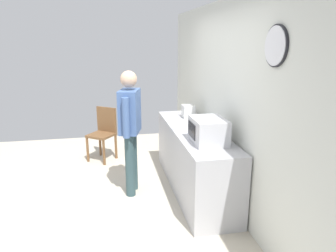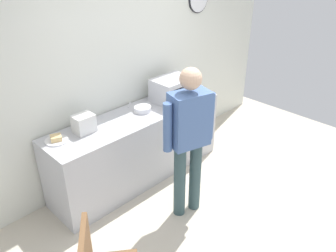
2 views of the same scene
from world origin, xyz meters
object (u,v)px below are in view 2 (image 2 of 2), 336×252
object	(u,v)px
microwave	(172,89)
person_standing	(189,134)
salad_bowl	(143,109)
fork_utensil	(154,122)
spoon_utensil	(129,104)
sandwich_plate	(56,139)
toaster	(84,124)

from	to	relation	value
microwave	person_standing	bearing A→B (deg)	-126.68
salad_bowl	fork_utensil	xyz separation A→B (m)	(-0.10, -0.30, -0.03)
salad_bowl	person_standing	xyz separation A→B (m)	(-0.16, -0.91, 0.08)
salad_bowl	fork_utensil	bearing A→B (deg)	-107.49
person_standing	spoon_utensil	bearing A→B (deg)	81.94
sandwich_plate	salad_bowl	xyz separation A→B (m)	(1.11, -0.10, 0.01)
fork_utensil	spoon_utensil	size ratio (longest dim) A/B	1.00
toaster	person_standing	distance (m)	1.16
spoon_utensil	fork_utensil	bearing A→B (deg)	-99.97
sandwich_plate	toaster	distance (m)	0.34
sandwich_plate	spoon_utensil	distance (m)	1.13
microwave	fork_utensil	world-z (taller)	microwave
salad_bowl	microwave	bearing A→B (deg)	-2.53
salad_bowl	person_standing	bearing A→B (deg)	-100.11
sandwich_plate	toaster	world-z (taller)	toaster
microwave	spoon_utensil	bearing A→B (deg)	150.20
toaster	spoon_utensil	xyz separation A→B (m)	(0.79, 0.20, -0.10)
toaster	spoon_utensil	world-z (taller)	toaster
spoon_utensil	toaster	bearing A→B (deg)	-166.02
sandwich_plate	fork_utensil	distance (m)	1.09
toaster	person_standing	bearing A→B (deg)	-57.19
sandwich_plate	person_standing	xyz separation A→B (m)	(0.95, -1.00, 0.09)
microwave	spoon_utensil	xyz separation A→B (m)	(-0.49, 0.28, -0.15)
microwave	person_standing	xyz separation A→B (m)	(-0.66, -0.89, -0.04)
microwave	salad_bowl	size ratio (longest dim) A/B	2.36
microwave	person_standing	world-z (taller)	person_standing
sandwich_plate	toaster	bearing A→B (deg)	-5.81
sandwich_plate	spoon_utensil	world-z (taller)	sandwich_plate
salad_bowl	spoon_utensil	size ratio (longest dim) A/B	1.25
person_standing	fork_utensil	bearing A→B (deg)	83.75
microwave	sandwich_plate	bearing A→B (deg)	175.78
microwave	sandwich_plate	world-z (taller)	microwave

